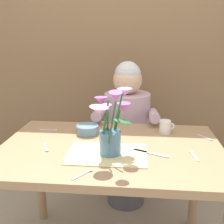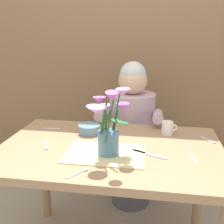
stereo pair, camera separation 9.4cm
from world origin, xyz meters
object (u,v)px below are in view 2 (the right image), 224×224
Objects in this scene: seated_person at (132,137)px; ceramic_bowl at (89,129)px; dinner_knife at (149,154)px; flower_vase at (109,125)px; ceramic_mug at (168,128)px.

seated_person is 0.53m from ceramic_bowl.
ceramic_bowl is at bearing -117.93° from seated_person.
seated_person is 0.73m from dinner_knife.
flower_vase reaches higher than ceramic_mug.
ceramic_bowl is 1.46× the size of ceramic_mug.
flower_vase reaches higher than ceramic_bowl.
ceramic_bowl is at bearing 170.33° from dinner_knife.
ceramic_mug is at bearing 97.02° from dinner_knife.
seated_person is at bearing 63.14° from ceramic_bowl.
seated_person is 5.97× the size of dinner_knife.
seated_person reaches higher than ceramic_bowl.
seated_person is 12.20× the size of ceramic_mug.
dinner_knife is at bearing -78.75° from seated_person.
flower_vase is at bearing -59.02° from ceramic_bowl.
ceramic_bowl is 0.45m from dinner_knife.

